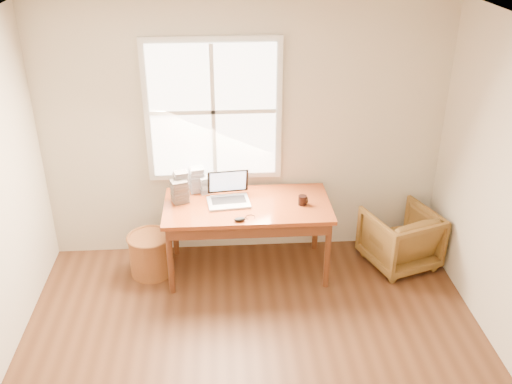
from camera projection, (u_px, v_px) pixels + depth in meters
room_shell at (256, 246)px, 3.76m from camera, size 4.04×4.54×2.64m
desk at (247, 206)px, 5.48m from camera, size 1.60×0.80×0.04m
armchair at (400, 238)px, 5.77m from camera, size 0.83×0.84×0.60m
wicker_stool at (151, 255)px, 5.66m from camera, size 0.54×0.54×0.42m
laptop at (228, 191)px, 5.42m from camera, size 0.41×0.43×0.28m
mouse at (240, 219)px, 5.17m from camera, size 0.11×0.08×0.03m
coffee_mug at (302, 200)px, 5.44m from camera, size 0.11×0.11×0.09m
cd_stack_a at (197, 179)px, 5.65m from camera, size 0.16×0.15×0.26m
cd_stack_b at (180, 191)px, 5.46m from camera, size 0.18×0.17×0.23m
cd_stack_c at (181, 185)px, 5.51m from camera, size 0.15×0.14×0.29m
cd_stack_d at (206, 184)px, 5.66m from camera, size 0.17×0.16×0.17m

